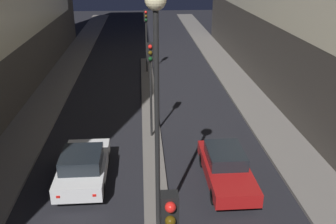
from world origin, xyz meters
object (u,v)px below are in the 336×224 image
at_px(traffic_light_mid, 150,70).
at_px(car_left_lane, 83,166).
at_px(street_lamp, 156,64).
at_px(car_right_lane, 226,167).
at_px(traffic_light_far, 146,27).

distance_m(traffic_light_mid, car_left_lane, 5.88).
distance_m(street_lamp, car_right_lane, 6.86).
height_order(traffic_light_far, street_lamp, street_lamp).
bearing_deg(car_left_lane, car_right_lane, -4.22).
bearing_deg(car_right_lane, traffic_light_far, 100.46).
relative_size(traffic_light_mid, traffic_light_far, 1.00).
xyz_separation_m(street_lamp, car_right_lane, (3.05, 2.91, -5.41)).
relative_size(traffic_light_far, street_lamp, 0.62).
bearing_deg(car_left_lane, traffic_light_mid, 52.75).
bearing_deg(traffic_light_far, car_left_lane, -100.74).
bearing_deg(traffic_light_mid, traffic_light_far, 90.00).
height_order(traffic_light_mid, street_lamp, street_lamp).
bearing_deg(car_right_lane, street_lamp, -136.35).
bearing_deg(street_lamp, car_right_lane, 43.65).
bearing_deg(street_lamp, traffic_light_far, 90.00).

